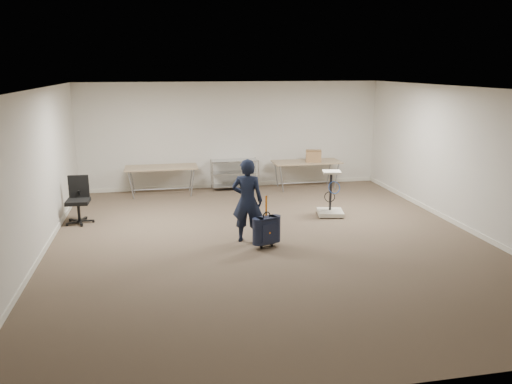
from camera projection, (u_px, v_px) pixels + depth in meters
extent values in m
plane|color=#493C2C|center=(269.00, 241.00, 9.31)|extent=(9.00, 9.00, 0.00)
plane|color=beige|center=(232.00, 135.00, 13.26)|extent=(8.00, 0.00, 8.00)
plane|color=beige|center=(374.00, 260.00, 4.69)|extent=(8.00, 0.00, 8.00)
plane|color=beige|center=(33.00, 177.00, 8.22)|extent=(0.00, 9.00, 9.00)
plane|color=beige|center=(469.00, 160.00, 9.72)|extent=(0.00, 9.00, 9.00)
plane|color=silver|center=(270.00, 89.00, 8.63)|extent=(8.00, 8.00, 0.00)
cube|color=silver|center=(233.00, 185.00, 13.57)|extent=(8.00, 0.02, 0.10)
cube|color=silver|center=(42.00, 254.00, 8.55)|extent=(0.02, 9.00, 0.10)
cube|color=silver|center=(462.00, 226.00, 10.05)|extent=(0.02, 9.00, 0.10)
cube|color=#907558|center=(161.00, 167.00, 12.54)|extent=(1.80, 0.75, 0.03)
cylinder|color=gray|center=(162.00, 189.00, 12.68)|extent=(1.50, 0.02, 0.02)
cylinder|color=gray|center=(131.00, 185.00, 12.21)|extent=(0.13, 0.04, 0.69)
cylinder|color=gray|center=(193.00, 183.00, 12.49)|extent=(0.13, 0.04, 0.69)
cylinder|color=gray|center=(132.00, 180.00, 12.78)|extent=(0.13, 0.04, 0.69)
cylinder|color=gray|center=(191.00, 178.00, 13.06)|extent=(0.13, 0.04, 0.69)
cube|color=#907558|center=(306.00, 162.00, 13.26)|extent=(1.80, 0.75, 0.03)
cylinder|color=gray|center=(306.00, 183.00, 13.39)|extent=(1.50, 0.02, 0.02)
cylinder|color=gray|center=(282.00, 179.00, 12.92)|extent=(0.13, 0.04, 0.69)
cylinder|color=gray|center=(337.00, 177.00, 13.20)|extent=(0.13, 0.04, 0.69)
cylinder|color=gray|center=(276.00, 174.00, 13.49)|extent=(0.13, 0.04, 0.69)
cylinder|color=gray|center=(329.00, 172.00, 13.77)|extent=(0.13, 0.04, 0.69)
cylinder|color=#BBBEC2|center=(213.00, 177.00, 12.89)|extent=(0.02, 0.02, 0.80)
cylinder|color=#BBBEC2|center=(258.00, 175.00, 13.11)|extent=(0.02, 0.02, 0.80)
cylinder|color=#BBBEC2|center=(211.00, 174.00, 13.32)|extent=(0.02, 0.02, 0.80)
cylinder|color=#BBBEC2|center=(255.00, 172.00, 13.54)|extent=(0.02, 0.02, 0.80)
cube|color=#BBBEC2|center=(235.00, 185.00, 13.29)|extent=(1.20, 0.45, 0.02)
cube|color=#BBBEC2|center=(235.00, 173.00, 13.20)|extent=(1.20, 0.45, 0.02)
cube|color=#BBBEC2|center=(234.00, 160.00, 13.12)|extent=(1.20, 0.45, 0.01)
imported|color=black|center=(247.00, 201.00, 9.14)|extent=(0.66, 0.54, 1.57)
cube|color=black|center=(267.00, 230.00, 8.92)|extent=(0.40, 0.30, 0.48)
cube|color=black|center=(266.00, 243.00, 9.00)|extent=(0.34, 0.23, 0.03)
cylinder|color=black|center=(261.00, 247.00, 8.94)|extent=(0.04, 0.07, 0.06)
cylinder|color=black|center=(272.00, 245.00, 9.04)|extent=(0.04, 0.07, 0.06)
torus|color=black|center=(267.00, 216.00, 8.85)|extent=(0.15, 0.07, 0.15)
cube|color=orange|center=(266.00, 206.00, 8.83)|extent=(0.03, 0.02, 0.37)
cylinder|color=black|center=(80.00, 221.00, 10.40)|extent=(0.59, 0.59, 0.09)
cylinder|color=black|center=(79.00, 212.00, 10.35)|extent=(0.06, 0.06, 0.39)
cube|color=black|center=(78.00, 202.00, 10.30)|extent=(0.47, 0.47, 0.08)
cube|color=black|center=(79.00, 186.00, 10.44)|extent=(0.42, 0.07, 0.47)
cube|color=beige|center=(330.00, 212.00, 10.94)|extent=(0.64, 0.64, 0.09)
cylinder|color=black|center=(324.00, 218.00, 10.70)|extent=(0.06, 0.06, 0.04)
cylinder|color=black|center=(330.00, 191.00, 10.87)|extent=(0.05, 0.05, 0.86)
cube|color=beige|center=(332.00, 172.00, 10.71)|extent=(0.44, 0.40, 0.04)
torus|color=#2350B2|center=(335.00, 187.00, 10.72)|extent=(0.29, 0.17, 0.27)
cube|color=olive|center=(314.00, 156.00, 13.18)|extent=(0.47, 0.40, 0.30)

